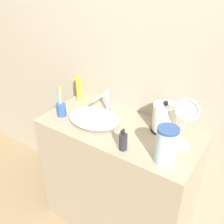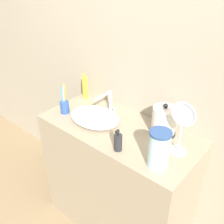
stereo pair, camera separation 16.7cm
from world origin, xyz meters
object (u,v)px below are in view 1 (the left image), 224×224
toothbrush_cup (61,109)px  shampoo_bottle (79,89)px  electric_kettle (164,118)px  faucet (106,101)px  lotion_bottle (123,142)px  vanity_mirror (185,120)px  water_pitcher (166,145)px

toothbrush_cup → shampoo_bottle: (-0.05, 0.26, 0.04)m
electric_kettle → faucet: bearing=-176.3°
electric_kettle → lotion_bottle: 0.33m
faucet → electric_kettle: (0.43, 0.03, -0.01)m
toothbrush_cup → shampoo_bottle: size_ratio=1.11×
vanity_mirror → water_pitcher: vanity_mirror is taller
electric_kettle → water_pitcher: same height
faucet → electric_kettle: 0.43m
lotion_bottle → vanity_mirror: 0.36m
toothbrush_cup → water_pitcher: toothbrush_cup is taller
faucet → water_pitcher: size_ratio=0.80×
toothbrush_cup → vanity_mirror: size_ratio=0.70×
electric_kettle → water_pitcher: size_ratio=1.00×
toothbrush_cup → vanity_mirror: 0.84m
toothbrush_cup → lotion_bottle: size_ratio=1.62×
toothbrush_cup → lotion_bottle: toothbrush_cup is taller
shampoo_bottle → water_pitcher: size_ratio=0.94×
toothbrush_cup → vanity_mirror: bearing=8.7°
electric_kettle → vanity_mirror: (0.16, -0.10, 0.10)m
electric_kettle → vanity_mirror: bearing=-32.3°
electric_kettle → water_pitcher: (0.13, -0.27, 0.02)m
toothbrush_cup → lotion_bottle: bearing=-8.3°
faucet → electric_kettle: electric_kettle is taller
shampoo_bottle → vanity_mirror: size_ratio=0.63×
shampoo_bottle → water_pitcher: 0.90m
shampoo_bottle → vanity_mirror: (0.87, -0.13, 0.10)m
lotion_bottle → water_pitcher: size_ratio=0.65×
shampoo_bottle → faucet: bearing=-11.3°
faucet → toothbrush_cup: bearing=-139.9°
electric_kettle → shampoo_bottle: bearing=177.5°
lotion_bottle → water_pitcher: 0.25m
faucet → lotion_bottle: (0.31, -0.28, -0.04)m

